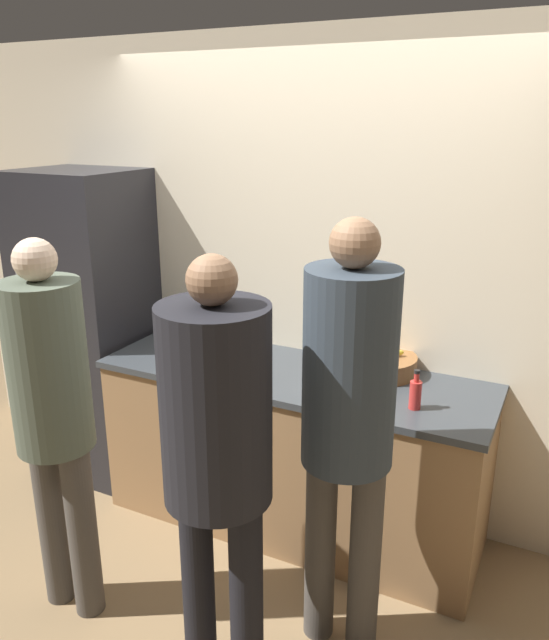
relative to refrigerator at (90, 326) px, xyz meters
name	(u,v)px	position (x,y,z in m)	size (l,w,h in m)	color
ground_plane	(261,561)	(1.40, -0.41, -0.94)	(14.00, 14.00, 0.00)	#8C704C
wall_back	(321,283)	(1.40, 0.32, 0.36)	(5.20, 0.06, 2.60)	beige
counter	(294,448)	(1.40, -0.02, -0.49)	(2.04, 0.71, 0.90)	#9E754C
refrigerator	(90,326)	(0.00, 0.00, 0.00)	(0.68, 0.63, 1.88)	#232328
person_left	(53,406)	(0.75, -1.04, 0.07)	(0.32, 0.32, 1.72)	#4C4742
person_center	(217,439)	(1.57, -1.07, 0.13)	(0.40, 0.40, 1.74)	black
person_right	(348,408)	(1.93, -0.69, 0.17)	(0.36, 0.36, 1.84)	#4C4742
fruit_bowl	(380,364)	(1.80, 0.16, 0.01)	(0.37, 0.37, 0.14)	brown
utensil_crock	(220,334)	(0.84, 0.16, 0.03)	(0.12, 0.12, 0.25)	silver
bottle_red	(415,393)	(2.06, -0.17, 0.04)	(0.05, 0.05, 0.19)	red
bottle_clear	(322,380)	(1.63, -0.22, 0.04)	(0.07, 0.07, 0.20)	silver
cup_red	(191,330)	(0.62, 0.18, 0.01)	(0.08, 0.08, 0.09)	#A33D33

